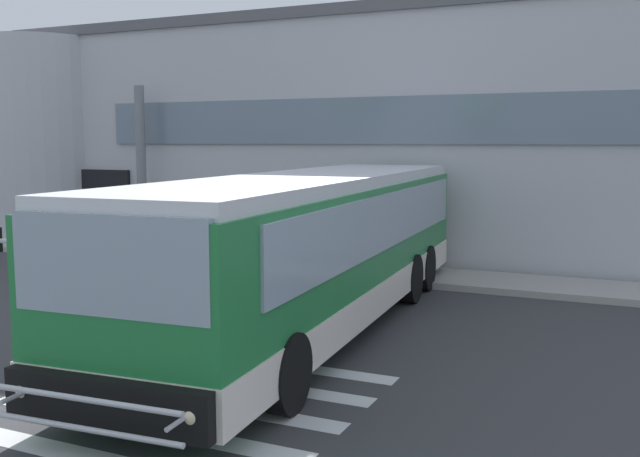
{
  "coord_description": "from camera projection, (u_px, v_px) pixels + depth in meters",
  "views": [
    {
      "loc": [
        7.21,
        -11.48,
        3.28
      ],
      "look_at": [
        1.15,
        1.78,
        1.5
      ],
      "focal_mm": 40.31,
      "sensor_mm": 36.0,
      "label": 1
    }
  ],
  "objects": [
    {
      "name": "bay_paint_stripes",
      "position": [
        186.0,
        400.0,
        9.12
      ],
      "size": [
        4.4,
        3.96,
        0.01
      ],
      "color": "silver",
      "rests_on": "ground"
    },
    {
      "name": "ground_plane",
      "position": [
        227.0,
        314.0,
        13.74
      ],
      "size": [
        80.0,
        90.0,
        0.02
      ],
      "primitive_type": "cube",
      "color": "#353538",
      "rests_on": "ground"
    },
    {
      "name": "terminal_building",
      "position": [
        392.0,
        137.0,
        24.13
      ],
      "size": [
        24.87,
        13.8,
        6.81
      ],
      "color": "#B7B7BC",
      "rests_on": "ground"
    },
    {
      "name": "safety_bollard_yellow",
      "position": [
        393.0,
        268.0,
        16.06
      ],
      "size": [
        0.18,
        0.18,
        0.9
      ],
      "primitive_type": "cylinder",
      "color": "yellow",
      "rests_on": "ground"
    },
    {
      "name": "boarding_curb",
      "position": [
        328.0,
        269.0,
        18.06
      ],
      "size": [
        27.07,
        2.0,
        0.15
      ],
      "primitive_type": "cube",
      "color": "#9E9B93",
      "rests_on": "ground"
    },
    {
      "name": "bus_main_foreground",
      "position": [
        312.0,
        253.0,
        12.56
      ],
      "size": [
        3.36,
        12.05,
        2.7
      ],
      "color": "#1E7238",
      "rests_on": "ground"
    },
    {
      "name": "entry_support_column",
      "position": [
        141.0,
        168.0,
        20.88
      ],
      "size": [
        0.28,
        0.28,
        4.72
      ],
      "primitive_type": "cylinder",
      "color": "slate",
      "rests_on": "boarding_curb"
    },
    {
      "name": "passenger_near_column",
      "position": [
        146.0,
        221.0,
        19.94
      ],
      "size": [
        0.55,
        0.35,
        1.68
      ],
      "color": "#4C4233",
      "rests_on": "boarding_curb"
    },
    {
      "name": "passenger_by_doorway",
      "position": [
        170.0,
        222.0,
        19.43
      ],
      "size": [
        0.5,
        0.52,
        1.68
      ],
      "color": "#4C4233",
      "rests_on": "boarding_curb"
    },
    {
      "name": "passenger_at_curb_edge",
      "position": [
        202.0,
        225.0,
        18.9
      ],
      "size": [
        0.59,
        0.27,
        1.68
      ],
      "color": "#4C4233",
      "rests_on": "boarding_curb"
    }
  ]
}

